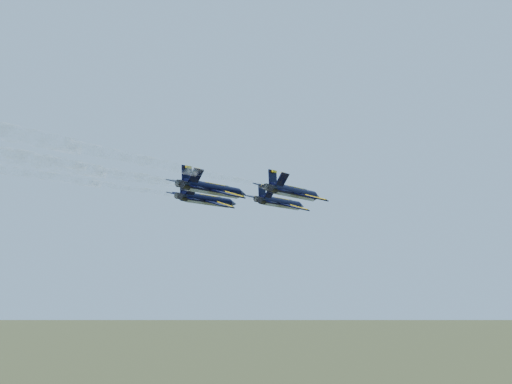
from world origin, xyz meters
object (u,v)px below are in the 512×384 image
Objects in this scene: jet_right at (294,193)px; jet_slot at (214,189)px; jet_lead at (281,203)px; jet_left at (208,200)px.

jet_right is 13.83m from jet_slot.
jet_right is at bearing 50.09° from jet_slot.
jet_lead is 22.89m from jet_slot.
jet_lead is at bearing 92.85° from jet_slot.
jet_lead is 14.76m from jet_left.
jet_left is 1.00× the size of jet_slot.
jet_left and jet_slot have the same top height.
jet_left and jet_right have the same top height.
jet_slot is (1.58, -22.84, 0.00)m from jet_lead.
jet_right is 1.00× the size of jet_slot.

